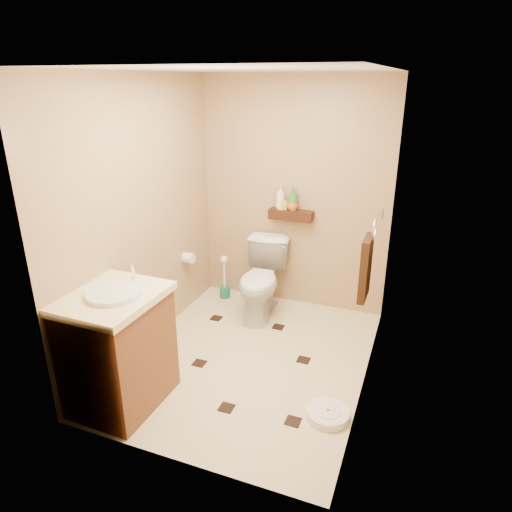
% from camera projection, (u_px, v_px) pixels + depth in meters
% --- Properties ---
extents(ground, '(2.50, 2.50, 0.00)m').
position_uv_depth(ground, '(249.00, 359.00, 4.08)').
color(ground, beige).
rests_on(ground, ground).
extents(wall_back, '(2.00, 0.04, 2.40)m').
position_uv_depth(wall_back, '(294.00, 196.00, 4.73)').
color(wall_back, tan).
rests_on(wall_back, ground).
extents(wall_front, '(2.00, 0.04, 2.40)m').
position_uv_depth(wall_front, '(166.00, 296.00, 2.55)').
color(wall_front, tan).
rests_on(wall_front, ground).
extents(wall_left, '(0.04, 2.50, 2.40)m').
position_uv_depth(wall_left, '(142.00, 218.00, 3.97)').
color(wall_left, tan).
rests_on(wall_left, ground).
extents(wall_right, '(0.04, 2.50, 2.40)m').
position_uv_depth(wall_right, '(376.00, 247.00, 3.31)').
color(wall_right, tan).
rests_on(wall_right, ground).
extents(ceiling, '(2.00, 2.50, 0.02)m').
position_uv_depth(ceiling, '(248.00, 69.00, 3.20)').
color(ceiling, silver).
rests_on(ceiling, wall_back).
extents(wall_shelf, '(0.46, 0.14, 0.10)m').
position_uv_depth(wall_shelf, '(291.00, 215.00, 4.72)').
color(wall_shelf, '#3E1B10').
rests_on(wall_shelf, wall_back).
extents(floor_accents, '(1.30, 1.40, 0.01)m').
position_uv_depth(floor_accents, '(252.00, 361.00, 4.04)').
color(floor_accents, black).
rests_on(floor_accents, ground).
extents(toilet, '(0.52, 0.81, 0.78)m').
position_uv_depth(toilet, '(262.00, 280.00, 4.72)').
color(toilet, white).
rests_on(toilet, ground).
extents(vanity, '(0.63, 0.76, 1.05)m').
position_uv_depth(vanity, '(119.00, 348.00, 3.39)').
color(vanity, brown).
rests_on(vanity, ground).
extents(bathroom_scale, '(0.35, 0.35, 0.06)m').
position_uv_depth(bathroom_scale, '(328.00, 414.00, 3.36)').
color(bathroom_scale, white).
rests_on(bathroom_scale, ground).
extents(toilet_brush, '(0.12, 0.12, 0.51)m').
position_uv_depth(toilet_brush, '(225.00, 283.00, 5.16)').
color(toilet_brush, '#196557').
rests_on(toilet_brush, ground).
extents(towel_ring, '(0.12, 0.30, 0.76)m').
position_uv_depth(towel_ring, '(366.00, 265.00, 3.64)').
color(towel_ring, silver).
rests_on(towel_ring, wall_right).
extents(toilet_paper, '(0.12, 0.11, 0.12)m').
position_uv_depth(toilet_paper, '(188.00, 258.00, 4.74)').
color(toilet_paper, white).
rests_on(toilet_paper, wall_left).
extents(bottle_a, '(0.11, 0.11, 0.25)m').
position_uv_depth(bottle_a, '(281.00, 197.00, 4.70)').
color(bottle_a, white).
rests_on(bottle_a, wall_shelf).
extents(bottle_b, '(0.10, 0.10, 0.15)m').
position_uv_depth(bottle_b, '(283.00, 202.00, 4.71)').
color(bottle_b, gold).
rests_on(bottle_b, wall_shelf).
extents(bottle_c, '(0.14, 0.14, 0.14)m').
position_uv_depth(bottle_c, '(292.00, 204.00, 4.67)').
color(bottle_c, '#EB491B').
rests_on(bottle_c, wall_shelf).
extents(bottle_d, '(0.12, 0.12, 0.25)m').
position_uv_depth(bottle_d, '(293.00, 199.00, 4.65)').
color(bottle_d, '#37852C').
rests_on(bottle_d, wall_shelf).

